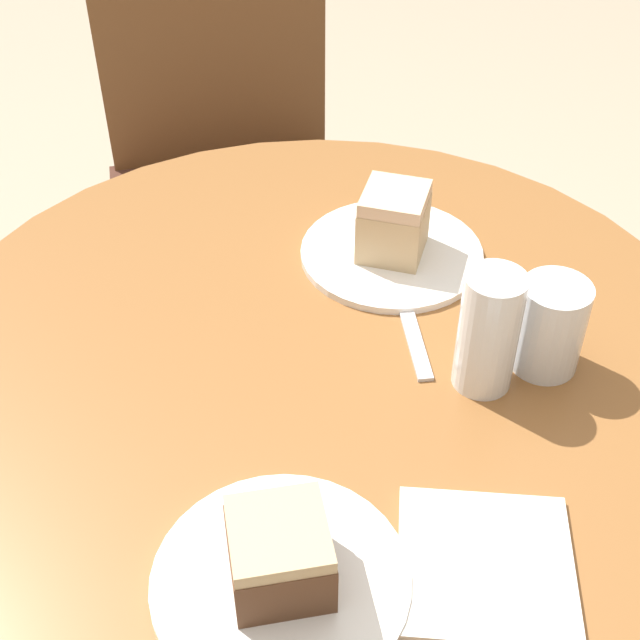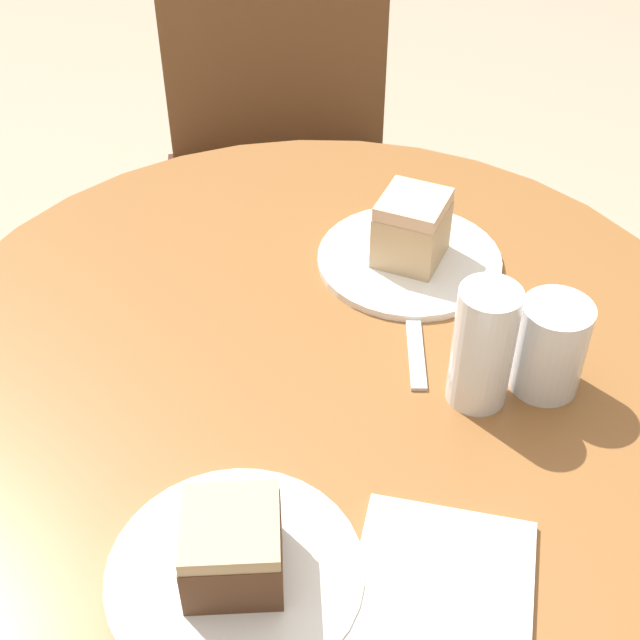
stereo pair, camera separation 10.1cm
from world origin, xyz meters
name	(u,v)px [view 1 (the left image)]	position (x,y,z in m)	size (l,w,h in m)	color
table	(320,449)	(0.00, 0.00, 0.54)	(0.96, 0.96, 0.72)	brown
chair	(228,180)	(-0.03, 0.81, 0.46)	(0.48, 0.42, 0.85)	brown
plate_near	(392,253)	(0.13, 0.15, 0.73)	(0.24, 0.24, 0.01)	white
plate_far	(281,580)	(-0.10, -0.30, 0.73)	(0.24, 0.24, 0.01)	white
cake_slice_near	(394,222)	(0.13, 0.15, 0.78)	(0.11, 0.11, 0.09)	tan
cake_slice_far	(279,553)	(-0.10, -0.30, 0.77)	(0.09, 0.09, 0.07)	brown
glass_lemonade	(549,331)	(0.24, -0.08, 0.77)	(0.08, 0.08, 0.11)	beige
glass_water	(487,338)	(0.17, -0.09, 0.78)	(0.07, 0.07, 0.15)	silver
napkin_stack	(486,565)	(0.09, -0.32, 0.72)	(0.20, 0.20, 0.01)	silver
fork	(411,328)	(0.11, 0.01, 0.72)	(0.03, 0.18, 0.00)	silver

